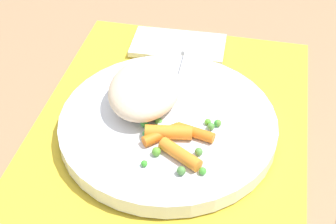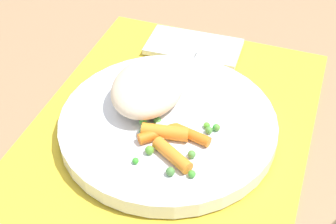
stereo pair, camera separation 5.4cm
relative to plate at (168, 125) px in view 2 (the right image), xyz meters
name	(u,v)px [view 2 (the right image)]	position (x,y,z in m)	size (l,w,h in m)	color
ground_plane	(168,134)	(0.00, 0.00, -0.02)	(2.40, 2.40, 0.00)	#997551
placemat	(168,132)	(0.00, 0.00, -0.01)	(0.45, 0.33, 0.01)	gold
plate	(168,125)	(0.00, 0.00, 0.00)	(0.25, 0.25, 0.02)	white
rice_mound	(148,87)	(-0.02, -0.03, 0.03)	(0.11, 0.08, 0.04)	beige
carrot_portion	(170,139)	(0.04, 0.02, 0.02)	(0.07, 0.08, 0.02)	orange
pea_scatter	(172,140)	(0.04, 0.02, 0.01)	(0.09, 0.09, 0.01)	#508D40
fork	(177,97)	(-0.04, 0.00, 0.01)	(0.20, 0.02, 0.01)	silver
napkin	(194,47)	(-0.17, -0.02, -0.01)	(0.07, 0.13, 0.01)	white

